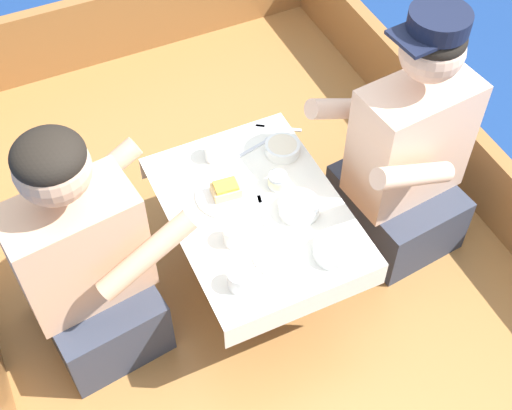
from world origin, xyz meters
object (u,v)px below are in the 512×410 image
Objects in this scene: coffee_cup_center at (216,151)px; sandwich at (226,189)px; coffee_cup_starboard at (240,279)px; tin_can at (278,181)px; person_port at (85,263)px; coffee_cup_port at (235,234)px; person_starboard at (406,157)px.

sandwich is at bearing -102.02° from coffee_cup_center.
coffee_cup_center is (0.04, 0.18, 0.00)m from sandwich.
coffee_cup_starboard is 0.42m from tin_can.
coffee_cup_center reaches higher than coffee_cup_starboard.
coffee_cup_port is (0.46, -0.14, 0.06)m from person_port.
person_port is at bearing 163.61° from coffee_cup_port.
tin_can is (0.23, 0.15, -0.01)m from coffee_cup_port.
tin_can is (-0.47, 0.07, 0.02)m from person_starboard.
coffee_cup_port reaches higher than tin_can.
coffee_cup_starboard is at bearing -108.28° from coffee_cup_port.
sandwich is at bearing 168.78° from tin_can.
person_port is 9.01× the size of coffee_cup_starboard.
person_starboard reaches higher than coffee_cup_center.
tin_can is at bearing -11.22° from sandwich.
coffee_cup_center is (-0.61, 0.29, 0.03)m from person_starboard.
coffee_cup_center is at bearing -31.38° from person_starboard.
coffee_cup_starboard is 1.02× the size of coffee_cup_center.
person_port is at bearing -157.44° from coffee_cup_center.
person_starboard is at bearing -10.51° from person_port.
coffee_cup_port is 0.97× the size of coffee_cup_starboard.
person_port is 9.33× the size of sandwich.
sandwich is 0.18m from tin_can.
sandwich is at bearing -15.71° from person_starboard.
person_starboard reaches higher than coffee_cup_port.
coffee_cup_starboard is at bearing -105.10° from coffee_cup_center.
coffee_cup_port is 1.52× the size of tin_can.
coffee_cup_starboard is 0.55m from coffee_cup_center.
sandwich is (0.51, 0.05, 0.05)m from person_port.
coffee_cup_port is 0.38m from coffee_cup_center.
coffee_cup_center is (0.14, 0.53, 0.00)m from coffee_cup_starboard.
coffee_cup_center is at bearing 14.95° from person_port.
person_starboard is at bearing 6.31° from coffee_cup_port.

